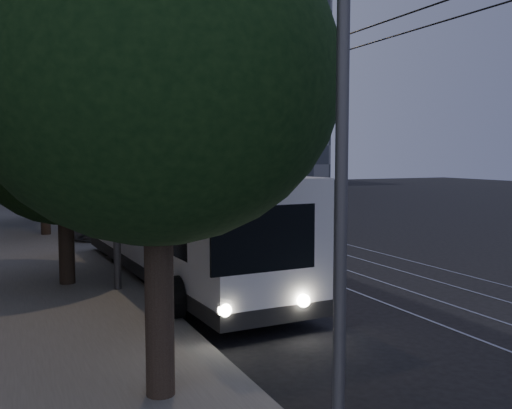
{
  "coord_description": "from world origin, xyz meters",
  "views": [
    {
      "loc": [
        -8.62,
        -15.19,
        3.82
      ],
      "look_at": [
        -0.57,
        2.79,
        2.1
      ],
      "focal_mm": 40.0,
      "sensor_mm": 36.0,
      "label": 1
    }
  ],
  "objects": [
    {
      "name": "ground",
      "position": [
        0.0,
        0.0,
        0.0
      ],
      "size": [
        120.0,
        120.0,
        0.0
      ],
      "primitive_type": "plane",
      "color": "black",
      "rests_on": "ground"
    },
    {
      "name": "sidewalk",
      "position": [
        -7.5,
        20.0,
        0.07
      ],
      "size": [
        5.0,
        90.0,
        0.15
      ],
      "primitive_type": "cube",
      "color": "slate",
      "rests_on": "ground"
    },
    {
      "name": "tram_rails",
      "position": [
        2.5,
        20.0,
        0.01
      ],
      "size": [
        4.52,
        90.0,
        0.02
      ],
      "color": "#96979E",
      "rests_on": "ground"
    },
    {
      "name": "overhead_wires",
      "position": [
        -4.97,
        20.0,
        3.47
      ],
      "size": [
        2.23,
        90.0,
        6.0
      ],
      "color": "black",
      "rests_on": "ground"
    },
    {
      "name": "building_distant_right",
      "position": [
        18.0,
        55.0,
        12.0
      ],
      "size": [
        22.0,
        18.0,
        24.0
      ],
      "primitive_type": "cube",
      "color": "#363C45",
      "rests_on": "ground"
    },
    {
      "name": "trolleybus",
      "position": [
        -3.82,
        1.5,
        1.77
      ],
      "size": [
        3.36,
        12.96,
        5.63
      ],
      "rotation": [
        0.0,
        0.0,
        0.05
      ],
      "color": "silver",
      "rests_on": "ground"
    },
    {
      "name": "pickup_silver",
      "position": [
        -4.3,
        11.64,
        0.77
      ],
      "size": [
        3.52,
        5.94,
        1.55
      ],
      "primitive_type": "imported",
      "rotation": [
        0.0,
        0.0,
        -0.18
      ],
      "color": "#B2B5BA",
      "rests_on": "ground"
    },
    {
      "name": "car_white_a",
      "position": [
        -2.7,
        17.49,
        0.79
      ],
      "size": [
        2.98,
        4.97,
        1.58
      ],
      "primitive_type": "imported",
      "rotation": [
        0.0,
        0.0,
        -0.26
      ],
      "color": "silver",
      "rests_on": "ground"
    },
    {
      "name": "car_white_b",
      "position": [
        -3.49,
        21.77,
        0.69
      ],
      "size": [
        2.76,
        5.02,
        1.38
      ],
      "primitive_type": "imported",
      "rotation": [
        0.0,
        0.0,
        -0.18
      ],
      "color": "silver",
      "rests_on": "ground"
    },
    {
      "name": "car_white_c",
      "position": [
        -4.3,
        28.09,
        0.71
      ],
      "size": [
        2.37,
        4.54,
        1.42
      ],
      "primitive_type": "imported",
      "rotation": [
        0.0,
        0.0,
        0.21
      ],
      "color": "#B0B0B4",
      "rests_on": "ground"
    },
    {
      "name": "car_white_d",
      "position": [
        -3.38,
        33.3,
        0.78
      ],
      "size": [
        2.53,
        4.81,
        1.56
      ],
      "primitive_type": "imported",
      "rotation": [
        0.0,
        0.0,
        -0.15
      ],
      "color": "white",
      "rests_on": "ground"
    },
    {
      "name": "tree_0",
      "position": [
        -6.5,
        -6.86,
        4.93
      ],
      "size": [
        5.46,
        5.46,
        7.4
      ],
      "color": "black",
      "rests_on": "ground"
    },
    {
      "name": "tree_1",
      "position": [
        -6.99,
        1.69,
        3.95
      ],
      "size": [
        4.7,
        4.7,
        6.08
      ],
      "color": "black",
      "rests_on": "ground"
    },
    {
      "name": "tree_2",
      "position": [
        -6.81,
        12.67,
        4.79
      ],
      "size": [
        4.86,
        4.86,
        7.0
      ],
      "color": "black",
      "rests_on": "ground"
    },
    {
      "name": "tree_3",
      "position": [
        -6.5,
        18.22,
        4.4
      ],
      "size": [
        4.75,
        4.75,
        6.55
      ],
      "color": "black",
      "rests_on": "ground"
    },
    {
      "name": "tree_4",
      "position": [
        -6.55,
        28.25,
        3.72
      ],
      "size": [
        3.85,
        3.85,
        5.47
      ],
      "color": "black",
      "rests_on": "ground"
    },
    {
      "name": "tree_5",
      "position": [
        -6.5,
        36.27,
        4.75
      ],
      "size": [
        5.35,
        5.35,
        7.17
      ],
      "color": "black",
      "rests_on": "ground"
    },
    {
      "name": "streetlamp_near",
      "position": [
        -5.37,
        0.39,
        6.62
      ],
      "size": [
        2.65,
        0.44,
        11.1
      ],
      "color": "#535356",
      "rests_on": "ground"
    },
    {
      "name": "streetlamp_far",
      "position": [
        -5.26,
        20.37,
        5.69
      ],
      "size": [
        2.29,
        0.44,
        9.39
      ],
      "color": "#535356",
      "rests_on": "ground"
    }
  ]
}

